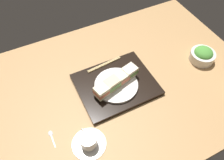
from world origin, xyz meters
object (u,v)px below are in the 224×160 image
object	(u,v)px
sandwich_inner_near	(121,78)
chopsticks_pair	(104,64)
salad_bowl	(203,55)
sandwich_nearmost	(130,72)
sandwich_plate	(116,85)
sandwich_inner_far	(112,84)
teaspoon	(51,135)
coffee_cup	(89,141)
sandwich_farmost	(102,91)

from	to	relation	value
sandwich_inner_near	chopsticks_pair	bearing A→B (deg)	-80.83
salad_bowl	sandwich_nearmost	bearing A→B (deg)	-7.62
chopsticks_pair	sandwich_plate	bearing A→B (deg)	87.95
sandwich_inner_far	teaspoon	distance (cm)	36.01
sandwich_inner_near	salad_bowl	size ratio (longest dim) A/B	0.63
sandwich_nearmost	teaspoon	world-z (taller)	sandwich_nearmost
sandwich_inner_far	chopsticks_pair	xyz separation A→B (cm)	(-3.45, -16.16, -3.84)
sandwich_plate	chopsticks_pair	distance (cm)	15.38
sandwich_inner_near	teaspoon	size ratio (longest dim) A/B	0.99
sandwich_plate	salad_bowl	size ratio (longest dim) A/B	1.61
sandwich_plate	chopsticks_pair	bearing A→B (deg)	-92.05
sandwich_plate	sandwich_nearmost	distance (cm)	9.62
chopsticks_pair	coffee_cup	world-z (taller)	coffee_cup
sandwich_inner_far	salad_bowl	bearing A→B (deg)	177.29
coffee_cup	teaspoon	distance (cm)	17.52
sandwich_nearmost	coffee_cup	distance (cm)	40.08
salad_bowl	chopsticks_pair	distance (cm)	54.44
chopsticks_pair	teaspoon	distance (cm)	45.49
salad_bowl	sandwich_plate	bearing A→B (deg)	-3.74
chopsticks_pair	sandwich_nearmost	bearing A→B (deg)	122.13
sandwich_farmost	sandwich_inner_far	bearing A→B (deg)	-164.75
teaspoon	coffee_cup	bearing A→B (deg)	140.83
sandwich_farmost	coffee_cup	xyz separation A→B (cm)	(15.04, 18.51, -3.60)
sandwich_plate	coffee_cup	xyz separation A→B (cm)	(23.75, 20.88, -0.18)
chopsticks_pair	coffee_cup	xyz separation A→B (cm)	(24.30, 36.24, 0.17)
coffee_cup	teaspoon	size ratio (longest dim) A/B	1.72
sandwich_inner_near	sandwich_farmost	xyz separation A→B (cm)	(11.61, 3.17, 0.27)
salad_bowl	teaspoon	distance (cm)	89.16
chopsticks_pair	teaspoon	bearing A→B (deg)	33.80
sandwich_nearmost	sandwich_inner_near	size ratio (longest dim) A/B	0.96
sandwich_inner_far	salad_bowl	distance (cm)	54.68
sandwich_nearmost	sandwich_inner_near	distance (cm)	6.02
sandwich_inner_far	salad_bowl	world-z (taller)	sandwich_inner_far
salad_bowl	chopsticks_pair	xyz separation A→B (cm)	(51.10, -18.74, -1.11)
sandwich_farmost	chopsticks_pair	bearing A→B (deg)	-117.56
sandwich_plate	sandwich_farmost	world-z (taller)	sandwich_farmost
sandwich_farmost	sandwich_plate	bearing A→B (deg)	-164.75
sandwich_inner_far	coffee_cup	distance (cm)	29.18
sandwich_plate	teaspoon	distance (cm)	38.59
sandwich_farmost	teaspoon	xyz separation A→B (cm)	(28.50, 7.54, -5.95)
sandwich_plate	coffee_cup	size ratio (longest dim) A/B	1.47
sandwich_inner_far	coffee_cup	bearing A→B (deg)	43.94
teaspoon	sandwich_farmost	bearing A→B (deg)	-165.18
sandwich_plate	sandwich_nearmost	size ratio (longest dim) A/B	2.66
sandwich_inner_near	coffee_cup	distance (cm)	34.51
sandwich_plate	sandwich_inner_far	bearing A→B (deg)	15.25
sandwich_nearmost	sandwich_inner_near	world-z (taller)	sandwich_nearmost
coffee_cup	teaspoon	xyz separation A→B (cm)	(13.46, -10.96, -2.35)
sandwich_nearmost	coffee_cup	world-z (taller)	sandwich_nearmost
sandwich_inner_near	coffee_cup	size ratio (longest dim) A/B	0.57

